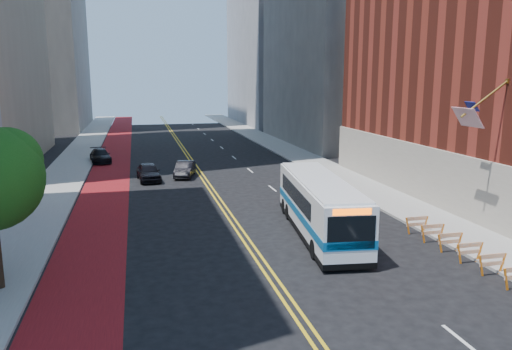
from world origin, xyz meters
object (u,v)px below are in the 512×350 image
object	(u,v)px
transit_bus	(319,205)
car_b	(185,169)
car_c	(100,156)
car_a	(148,172)

from	to	relation	value
transit_bus	car_b	world-z (taller)	transit_bus
car_c	car_a	bearing A→B (deg)	-75.69
transit_bus	car_b	size ratio (longest dim) A/B	2.84
car_b	car_c	distance (m)	12.52
car_a	car_c	world-z (taller)	car_a
car_b	car_c	world-z (taller)	car_b
car_a	car_b	size ratio (longest dim) A/B	1.06
car_a	car_c	xyz separation A→B (m)	(-4.61, 10.78, -0.07)
car_a	car_b	world-z (taller)	car_a
transit_bus	car_a	xyz separation A→B (m)	(-8.92, 17.32, -0.92)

